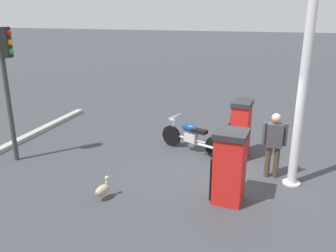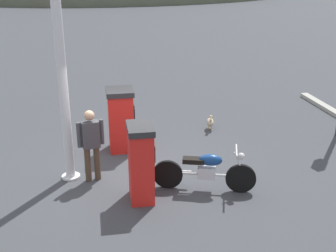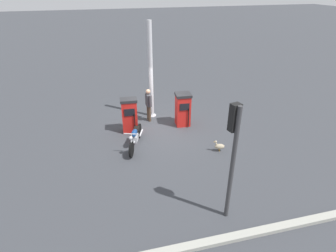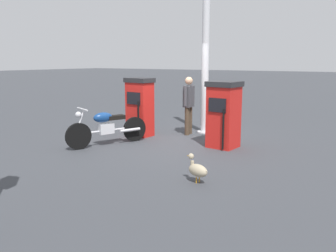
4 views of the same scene
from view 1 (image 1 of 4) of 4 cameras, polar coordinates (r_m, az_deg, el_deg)
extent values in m
plane|color=#383A3F|center=(8.80, 10.09, -7.81)|extent=(120.00, 120.00, 0.00)
cube|color=red|center=(9.65, 11.65, -0.88)|extent=(0.50, 0.69, 1.45)
cube|color=black|center=(9.59, 10.37, 1.08)|extent=(0.07, 0.46, 0.32)
cube|color=#262628|center=(9.43, 11.95, 3.62)|extent=(0.55, 0.76, 0.12)
cylinder|color=black|center=(9.58, 9.75, -2.27)|extent=(0.05, 0.05, 0.94)
cube|color=red|center=(7.38, 9.93, -6.95)|extent=(0.64, 0.67, 1.43)
cube|color=black|center=(7.31, 7.71, -4.39)|extent=(0.07, 0.44, 0.32)
cube|color=#262628|center=(7.09, 10.27, -1.28)|extent=(0.70, 0.74, 0.12)
cylinder|color=black|center=(7.38, 6.91, -8.68)|extent=(0.05, 0.05, 0.93)
cylinder|color=black|center=(10.35, 0.56, -1.59)|extent=(0.60, 0.30, 0.62)
cylinder|color=black|center=(9.58, 7.68, -3.44)|extent=(0.60, 0.30, 0.62)
cube|color=silver|center=(9.93, 3.75, -1.88)|extent=(0.41, 0.32, 0.24)
cylinder|color=silver|center=(9.93, 3.98, -2.22)|extent=(1.06, 0.46, 0.05)
ellipsoid|color=navy|center=(9.88, 3.45, -0.28)|extent=(0.53, 0.38, 0.24)
cube|color=black|center=(9.71, 5.10, -0.83)|extent=(0.48, 0.35, 0.10)
cylinder|color=silver|center=(10.23, 0.74, -0.06)|extent=(0.26, 0.13, 0.57)
cylinder|color=silver|center=(10.09, 1.11, 1.58)|extent=(0.24, 0.53, 0.04)
sphere|color=silver|center=(10.18, 0.65, 1.03)|extent=(0.18, 0.18, 0.14)
cylinder|color=silver|center=(9.57, 6.28, -3.28)|extent=(0.54, 0.27, 0.07)
cylinder|color=#473828|center=(8.78, 15.81, -5.56)|extent=(0.15, 0.15, 0.77)
cylinder|color=#473828|center=(8.81, 17.10, -5.60)|extent=(0.15, 0.15, 0.77)
cube|color=#3F3F44|center=(8.55, 16.86, -1.46)|extent=(0.38, 0.24, 0.57)
cylinder|color=#3F3F44|center=(8.51, 15.27, -1.20)|extent=(0.10, 0.10, 0.54)
cylinder|color=#3F3F44|center=(8.58, 18.46, -1.35)|extent=(0.10, 0.10, 0.54)
sphere|color=tan|center=(8.42, 17.12, 1.25)|extent=(0.24, 0.24, 0.21)
ellipsoid|color=tan|center=(7.67, -10.57, -10.16)|extent=(0.29, 0.42, 0.21)
cylinder|color=tan|center=(7.73, -9.92, -9.35)|extent=(0.07, 0.07, 0.15)
sphere|color=tan|center=(7.68, -9.84, -8.28)|extent=(0.12, 0.12, 0.10)
cone|color=orange|center=(7.73, -9.53, -8.14)|extent=(0.06, 0.07, 0.04)
cone|color=tan|center=(7.55, -11.47, -10.46)|extent=(0.09, 0.09, 0.08)
cylinder|color=orange|center=(7.77, -10.71, -11.13)|extent=(0.02, 0.02, 0.11)
cylinder|color=orange|center=(7.73, -10.29, -11.29)|extent=(0.02, 0.02, 0.11)
cylinder|color=#38383A|center=(9.83, -24.47, 4.25)|extent=(0.14, 0.14, 3.44)
cube|color=black|center=(9.56, -24.81, 12.18)|extent=(0.25, 0.28, 0.72)
sphere|color=red|center=(9.50, -24.44, 13.54)|extent=(0.18, 0.18, 0.15)
sphere|color=orange|center=(9.52, -24.27, 12.23)|extent=(0.18, 0.18, 0.15)
sphere|color=green|center=(9.54, -24.09, 10.92)|extent=(0.18, 0.18, 0.15)
cylinder|color=silver|center=(8.02, 20.96, 5.78)|extent=(0.20, 0.20, 4.52)
cylinder|color=silver|center=(8.74, 19.30, -8.67)|extent=(0.40, 0.40, 0.04)
cube|color=#9E9E93|center=(11.29, -24.35, -2.92)|extent=(0.44, 7.87, 0.12)
camera|label=2|loc=(16.93, 20.45, 20.11)|focal=48.51mm
camera|label=3|loc=(15.67, -34.53, 23.41)|focal=29.52mm
camera|label=4|loc=(9.12, -50.85, 0.07)|focal=38.52mm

